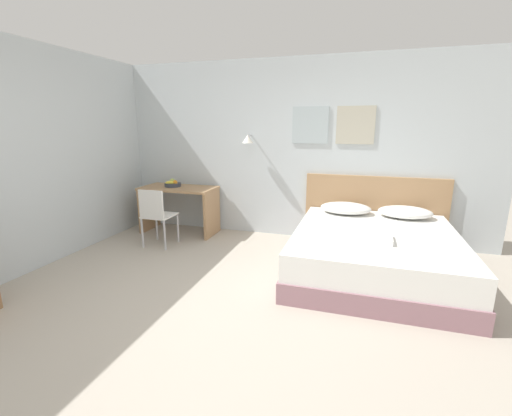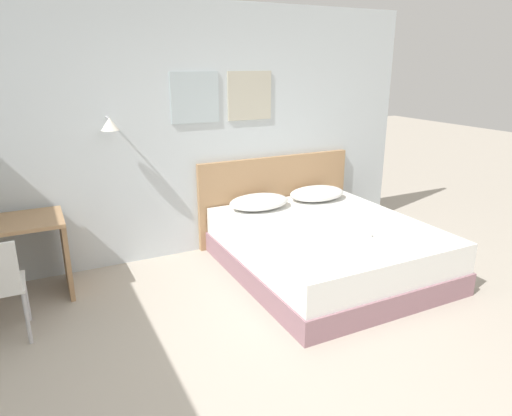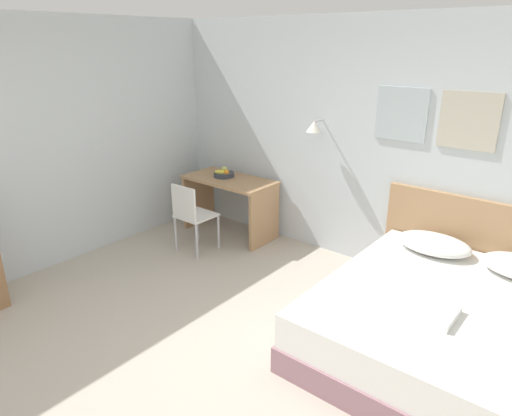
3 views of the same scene
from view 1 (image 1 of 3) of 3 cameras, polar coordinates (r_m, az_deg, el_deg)
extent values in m
plane|color=#B2A899|center=(3.28, -5.41, -17.73)|extent=(24.00, 24.00, 0.00)
cube|color=silver|center=(5.26, 5.11, 9.51)|extent=(5.96, 0.06, 2.65)
cube|color=#A8B7BC|center=(5.14, 9.03, 13.49)|extent=(0.52, 0.02, 0.52)
cube|color=#B7B29E|center=(5.09, 16.25, 13.13)|extent=(0.52, 0.02, 0.52)
cylinder|color=#B2B2B7|center=(5.28, -1.07, 12.03)|extent=(0.02, 0.16, 0.02)
cone|color=white|center=(5.20, -1.38, 11.45)|extent=(0.17, 0.17, 0.12)
cube|color=gray|center=(4.30, 18.91, -8.86)|extent=(1.83, 2.10, 0.22)
cube|color=white|center=(4.21, 19.18, -5.66)|extent=(1.79, 2.05, 0.29)
cube|color=#A87F56|center=(5.21, 19.00, -0.43)|extent=(1.95, 0.06, 1.00)
ellipsoid|color=white|center=(4.89, 14.70, -0.02)|extent=(0.68, 0.46, 0.15)
ellipsoid|color=white|center=(4.92, 23.58, -0.64)|extent=(0.68, 0.46, 0.15)
cube|color=white|center=(3.86, 19.65, -4.73)|extent=(0.28, 0.34, 0.06)
cube|color=#A87F56|center=(5.57, -12.82, 3.24)|extent=(1.18, 0.59, 0.03)
cube|color=#A87F56|center=(5.94, -17.40, -0.06)|extent=(0.04, 0.55, 0.71)
cube|color=#A87F56|center=(5.39, -7.34, -0.92)|extent=(0.04, 0.55, 0.71)
cube|color=white|center=(5.10, -15.78, -1.21)|extent=(0.40, 0.40, 0.02)
cube|color=white|center=(4.90, -17.10, 0.59)|extent=(0.37, 0.03, 0.39)
cylinder|color=#B7B7BC|center=(5.40, -16.21, -2.88)|extent=(0.03, 0.03, 0.43)
cylinder|color=#B7B7BC|center=(5.21, -12.87, -3.27)|extent=(0.03, 0.03, 0.43)
cylinder|color=#B7B7BC|center=(5.11, -18.41, -3.96)|extent=(0.03, 0.03, 0.43)
cylinder|color=#B7B7BC|center=(4.92, -14.97, -4.42)|extent=(0.03, 0.03, 0.43)
cylinder|color=#333842|center=(5.63, -13.69, 3.78)|extent=(0.26, 0.26, 0.05)
sphere|color=orange|center=(5.59, -13.32, 4.17)|extent=(0.07, 0.07, 0.07)
sphere|color=#B2C156|center=(5.67, -13.77, 4.35)|extent=(0.09, 0.09, 0.09)
ellipsoid|color=yellow|center=(5.59, -14.14, 4.11)|extent=(0.16, 0.11, 0.06)
camera|label=2|loc=(2.42, -63.82, 14.56)|focal=32.00mm
camera|label=3|loc=(1.38, 81.44, 32.20)|focal=32.00mm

